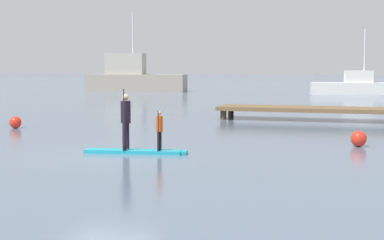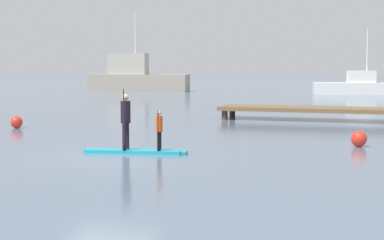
{
  "view_description": "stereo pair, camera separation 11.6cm",
  "coord_description": "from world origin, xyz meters",
  "px_view_note": "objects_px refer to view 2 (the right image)",
  "views": [
    {
      "loc": [
        7.34,
        -16.23,
        2.64
      ],
      "look_at": [
        1.75,
        2.24,
        0.9
      ],
      "focal_mm": 60.21,
      "sensor_mm": 36.0,
      "label": 1
    },
    {
      "loc": [
        7.45,
        -16.19,
        2.64
      ],
      "look_at": [
        1.75,
        2.24,
        0.9
      ],
      "focal_mm": 60.21,
      "sensor_mm": 36.0,
      "label": 2
    }
  ],
  "objects_px": {
    "paddleboard_near": "(136,151)",
    "paddler_child_solo": "(159,128)",
    "mooring_buoy_far": "(17,122)",
    "motor_boat_small_navy": "(354,86)",
    "paddler_adult": "(126,118)",
    "fishing_boat_green_midground": "(136,78)",
    "mooring_buoy_near": "(359,139)"
  },
  "relations": [
    {
      "from": "motor_boat_small_navy",
      "to": "mooring_buoy_near",
      "type": "bearing_deg",
      "value": -86.7
    },
    {
      "from": "paddler_child_solo",
      "to": "fishing_boat_green_midground",
      "type": "height_order",
      "value": "fishing_boat_green_midground"
    },
    {
      "from": "motor_boat_small_navy",
      "to": "mooring_buoy_far",
      "type": "distance_m",
      "value": 33.91
    },
    {
      "from": "paddleboard_near",
      "to": "paddler_child_solo",
      "type": "xyz_separation_m",
      "value": [
        0.7,
        0.1,
        0.69
      ]
    },
    {
      "from": "motor_boat_small_navy",
      "to": "mooring_buoy_near",
      "type": "relative_size",
      "value": 13.02
    },
    {
      "from": "paddleboard_near",
      "to": "mooring_buoy_far",
      "type": "bearing_deg",
      "value": 144.42
    },
    {
      "from": "paddleboard_near",
      "to": "motor_boat_small_navy",
      "type": "relative_size",
      "value": 0.46
    },
    {
      "from": "fishing_boat_green_midground",
      "to": "motor_boat_small_navy",
      "type": "distance_m",
      "value": 19.2
    },
    {
      "from": "paddler_adult",
      "to": "fishing_boat_green_midground",
      "type": "height_order",
      "value": "fishing_boat_green_midground"
    },
    {
      "from": "paddler_child_solo",
      "to": "paddler_adult",
      "type": "bearing_deg",
      "value": -171.46
    },
    {
      "from": "paddleboard_near",
      "to": "paddler_child_solo",
      "type": "bearing_deg",
      "value": 7.9
    },
    {
      "from": "paddler_child_solo",
      "to": "motor_boat_small_navy",
      "type": "bearing_deg",
      "value": 84.6
    },
    {
      "from": "fishing_boat_green_midground",
      "to": "mooring_buoy_far",
      "type": "height_order",
      "value": "fishing_boat_green_midground"
    },
    {
      "from": "paddler_adult",
      "to": "mooring_buoy_far",
      "type": "height_order",
      "value": "paddler_adult"
    },
    {
      "from": "paddler_child_solo",
      "to": "motor_boat_small_navy",
      "type": "xyz_separation_m",
      "value": [
        3.5,
        37.0,
        -0.04
      ]
    },
    {
      "from": "paddler_adult",
      "to": "mooring_buoy_far",
      "type": "xyz_separation_m",
      "value": [
        -6.95,
        5.23,
        -0.79
      ]
    },
    {
      "from": "paddleboard_near",
      "to": "mooring_buoy_near",
      "type": "distance_m",
      "value": 7.01
    },
    {
      "from": "paddler_adult",
      "to": "fishing_boat_green_midground",
      "type": "bearing_deg",
      "value": 111.68
    },
    {
      "from": "fishing_boat_green_midground",
      "to": "paddleboard_near",
      "type": "bearing_deg",
      "value": -67.92
    },
    {
      "from": "paddler_adult",
      "to": "motor_boat_small_navy",
      "type": "bearing_deg",
      "value": 83.13
    },
    {
      "from": "paddler_adult",
      "to": "motor_boat_small_navy",
      "type": "xyz_separation_m",
      "value": [
        4.48,
        37.15,
        -0.33
      ]
    },
    {
      "from": "fishing_boat_green_midground",
      "to": "mooring_buoy_far",
      "type": "xyz_separation_m",
      "value": [
        7.77,
        -31.8,
        -0.96
      ]
    },
    {
      "from": "paddler_child_solo",
      "to": "mooring_buoy_far",
      "type": "xyz_separation_m",
      "value": [
        -7.93,
        5.08,
        -0.5
      ]
    },
    {
      "from": "paddler_child_solo",
      "to": "fishing_boat_green_midground",
      "type": "bearing_deg",
      "value": 113.06
    },
    {
      "from": "paddleboard_near",
      "to": "fishing_boat_green_midground",
      "type": "relative_size",
      "value": 0.33
    },
    {
      "from": "fishing_boat_green_midground",
      "to": "mooring_buoy_near",
      "type": "height_order",
      "value": "fishing_boat_green_midground"
    },
    {
      "from": "motor_boat_small_navy",
      "to": "fishing_boat_green_midground",
      "type": "bearing_deg",
      "value": -179.63
    },
    {
      "from": "paddler_child_solo",
      "to": "motor_boat_small_navy",
      "type": "height_order",
      "value": "motor_boat_small_navy"
    },
    {
      "from": "paddleboard_near",
      "to": "motor_boat_small_navy",
      "type": "distance_m",
      "value": 37.34
    },
    {
      "from": "paddleboard_near",
      "to": "paddler_child_solo",
      "type": "distance_m",
      "value": 0.99
    },
    {
      "from": "paddler_child_solo",
      "to": "mooring_buoy_near",
      "type": "bearing_deg",
      "value": 31.05
    },
    {
      "from": "motor_boat_small_navy",
      "to": "paddler_child_solo",
      "type": "bearing_deg",
      "value": -95.4
    }
  ]
}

